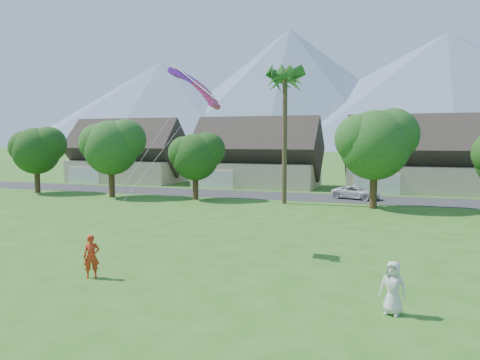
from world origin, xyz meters
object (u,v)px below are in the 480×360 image
at_px(kite_flyer, 91,257).
at_px(parafoil_kite, 197,84).
at_px(parked_car, 356,192).
at_px(watcher, 393,288).

xyz_separation_m(kite_flyer, parafoil_kite, (2.17, 6.42, 7.95)).
relative_size(kite_flyer, parked_car, 0.39).
bearing_deg(watcher, parked_car, 113.72).
relative_size(kite_flyer, watcher, 1.01).
bearing_deg(watcher, parafoil_kite, 163.47).
bearing_deg(kite_flyer, watcher, -33.91).
distance_m(parked_car, parafoil_kite, 26.64).
height_order(watcher, parked_car, watcher).
height_order(kite_flyer, parked_car, kite_flyer).
bearing_deg(parafoil_kite, kite_flyer, -102.81).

